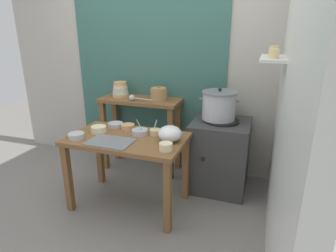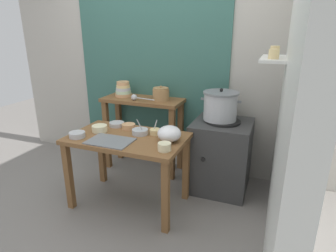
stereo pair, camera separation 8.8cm
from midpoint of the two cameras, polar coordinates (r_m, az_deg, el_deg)
The scene contains 20 objects.
ground_plane at distance 3.01m, azimuth -9.64°, elevation -15.44°, with size 9.00×9.00×0.00m, color gray.
wall_back at distance 3.48m, azimuth -0.80°, elevation 12.58°, with size 4.40×0.12×2.60m.
wall_right at distance 2.39m, azimuth 22.42°, elevation 8.25°, with size 0.30×3.20×2.60m.
prep_table at distance 2.76m, azimuth -8.99°, elevation -4.33°, with size 1.10×0.66×0.72m.
back_shelf_table at distance 3.46m, azimuth -6.20°, elevation 1.86°, with size 0.96×0.40×0.90m.
stove_block at distance 3.17m, azimuth 9.44°, elevation -5.64°, with size 0.60×0.61×0.78m.
steamer_pot at distance 3.01m, azimuth 9.31°, elevation 4.11°, with size 0.41×0.37×0.33m.
clay_pot at distance 3.29m, azimuth -2.62°, elevation 6.36°, with size 0.19×0.19×0.17m.
bowl_stack_enamel at distance 3.53m, azimuth -10.18°, elevation 7.07°, with size 0.20×0.20×0.18m.
ladle at distance 3.31m, azimuth -7.78°, elevation 5.60°, with size 0.31×0.08×0.07m.
serving_tray at distance 2.61m, azimuth -12.41°, elevation -3.10°, with size 0.40×0.28×0.01m, color slate.
plastic_bag at distance 2.56m, azimuth -0.63°, elevation -1.53°, with size 0.21×0.22×0.14m, color white.
prep_bowl_0 at distance 2.91m, azimuth -8.90°, elevation -0.12°, with size 0.14×0.14×0.05m.
prep_bowl_1 at distance 2.75m, azimuth -0.17°, elevation -1.14°, with size 0.10×0.10×0.04m.
prep_bowl_2 at distance 2.88m, azimuth -14.53°, elevation -0.60°, with size 0.15×0.15×0.06m.
prep_bowl_3 at distance 2.75m, azimuth -6.55°, elevation -1.16°, with size 0.16×0.16×0.16m.
prep_bowl_4 at distance 2.78m, azimuth -18.69°, elevation -1.84°, with size 0.15×0.15×0.05m.
prep_bowl_5 at distance 3.01m, azimuth -11.25°, elevation 0.28°, with size 0.15×0.15×0.04m.
prep_bowl_6 at distance 2.37m, azimuth -1.50°, elevation -4.12°, with size 0.11×0.11×0.07m.
prep_bowl_7 at distance 2.73m, azimuth -3.48°, elevation -1.15°, with size 0.11×0.11×0.14m.
Camera 1 is at (1.22, -2.17, 1.68)m, focal length 30.55 mm.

